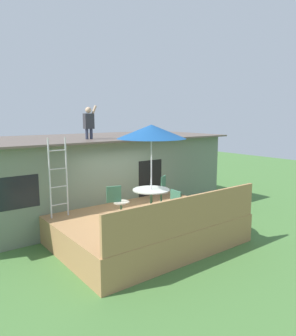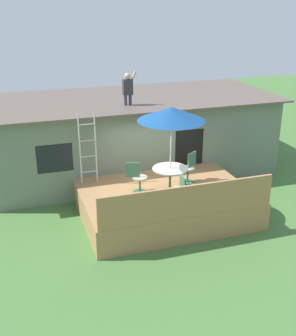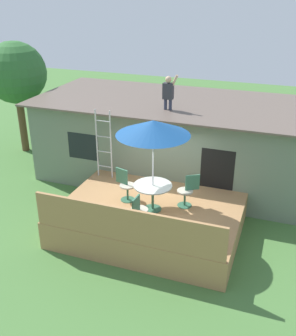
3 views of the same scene
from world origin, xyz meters
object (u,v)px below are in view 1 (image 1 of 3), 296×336
object	(u,v)px
patio_table	(151,195)
patio_chair_right	(162,192)
patio_umbrella	(151,132)
patio_chair_near	(173,207)
step_ladder	(58,178)
patio_chair_left	(119,203)
person_figure	(89,121)

from	to	relation	value
patio_table	patio_chair_right	distance (m)	0.99
patio_umbrella	patio_chair_near	distance (m)	2.12
step_ladder	patio_chair_left	distance (m)	1.79
step_ladder	patio_chair_right	distance (m)	3.14
patio_chair_near	step_ladder	bearing A→B (deg)	43.74
patio_table	patio_chair_near	xyz separation A→B (m)	(-0.05, -0.95, -0.13)
person_figure	patio_umbrella	bearing A→B (deg)	-80.49
person_figure	patio_chair_right	bearing A→B (deg)	-59.94
patio_table	patio_chair_left	xyz separation A→B (m)	(-0.91, 0.27, -0.13)
patio_chair_left	step_ladder	bearing A→B (deg)	152.34
step_ladder	patio_chair_near	xyz separation A→B (m)	(2.06, -2.38, -0.64)
person_figure	patio_chair_left	world-z (taller)	person_figure
step_ladder	patio_chair_left	size ratio (longest dim) A/B	2.39
patio_table	patio_umbrella	size ratio (longest dim) A/B	0.41
patio_table	step_ladder	world-z (taller)	step_ladder
patio_umbrella	person_figure	size ratio (longest dim) A/B	2.29
step_ladder	person_figure	xyz separation A→B (m)	(1.65, 1.32, 1.52)
patio_table	patio_chair_right	xyz separation A→B (m)	(0.83, 0.52, -0.13)
patio_table	patio_umbrella	bearing A→B (deg)	53.13
patio_chair_left	patio_chair_right	world-z (taller)	same
step_ladder	patio_chair_right	size ratio (longest dim) A/B	2.39
patio_table	patio_chair_near	size ratio (longest dim) A/B	1.13
patio_umbrella	patio_chair_right	bearing A→B (deg)	32.29
patio_umbrella	person_figure	xyz separation A→B (m)	(-0.46, 2.75, 0.27)
patio_table	patio_umbrella	world-z (taller)	patio_umbrella
patio_umbrella	patio_chair_near	bearing A→B (deg)	-92.89
patio_chair_left	patio_chair_near	bearing A→B (deg)	-38.33
patio_umbrella	patio_chair_left	bearing A→B (deg)	163.56
patio_table	patio_chair_near	world-z (taller)	patio_chair_near
patio_chair_left	patio_chair_right	distance (m)	1.76
person_figure	patio_chair_left	bearing A→B (deg)	-100.29
patio_chair_near	patio_chair_right	bearing A→B (deg)	-27.80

